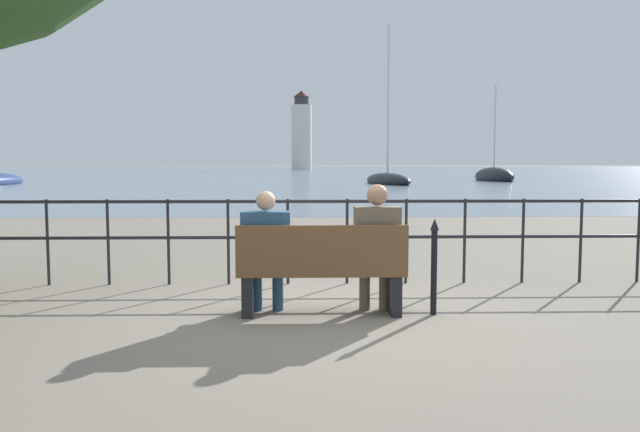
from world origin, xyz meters
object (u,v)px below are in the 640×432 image
seated_person_right (377,243)px  sailboat_0 (387,180)px  seated_person_left (266,247)px  park_bench (322,272)px  sailboat_3 (494,177)px  harbor_lighthouse (302,133)px  closed_umbrella (434,261)px

seated_person_right → sailboat_0: 39.47m
seated_person_left → sailboat_0: (6.58, 39.08, -0.35)m
park_bench → sailboat_3: 49.85m
seated_person_left → harbor_lighthouse: (0.32, 138.80, 7.79)m
park_bench → harbor_lighthouse: harbor_lighthouse is taller
seated_person_left → sailboat_3: size_ratio=0.14×
seated_person_left → sailboat_0: bearing=80.4°
sailboat_0 → sailboat_3: (10.26, 7.96, 0.05)m
seated_person_right → closed_umbrella: bearing=-8.5°
seated_person_right → sailboat_3: 49.61m
sailboat_3 → harbor_lighthouse: (-16.52, 91.76, 8.10)m
seated_person_right → sailboat_0: (5.49, 39.08, -0.39)m
seated_person_right → seated_person_left: bearing=179.9°
seated_person_left → sailboat_3: bearing=70.3°
park_bench → seated_person_left: size_ratio=1.35×
seated_person_right → harbor_lighthouse: bearing=90.3°
sailboat_0 → harbor_lighthouse: harbor_lighthouse is taller
seated_person_right → sailboat_3: size_ratio=0.15×
harbor_lighthouse → sailboat_3: bearing=-79.8°
closed_umbrella → sailboat_3: 49.51m
seated_person_left → harbor_lighthouse: size_ratio=0.07×
seated_person_left → sailboat_3: sailboat_3 is taller
sailboat_0 → harbor_lighthouse: 100.25m
closed_umbrella → sailboat_3: (15.19, 47.13, -0.17)m
park_bench → sailboat_0: (6.04, 39.16, -0.11)m
seated_person_right → closed_umbrella: seated_person_right is taller
park_bench → sailboat_3: sailboat_3 is taller
closed_umbrella → sailboat_3: bearing=72.1°
seated_person_left → closed_umbrella: 1.65m
seated_person_right → harbor_lighthouse: harbor_lighthouse is taller
harbor_lighthouse → park_bench: bearing=-89.9°
sailboat_3 → seated_person_right: bearing=-113.1°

